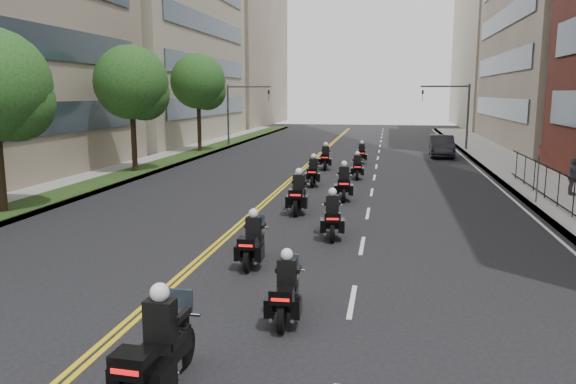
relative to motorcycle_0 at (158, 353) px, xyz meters
The scene contains 20 objects.
sidewalk_right 27.35m from the motorcycle_0, 64.81° to the left, with size 4.00×90.00×0.15m, color gray.
sidewalk_left 27.67m from the motorcycle_0, 116.54° to the left, with size 4.00×90.00×0.15m, color gray.
grass_strip 27.32m from the motorcycle_0, 115.04° to the left, with size 2.00×90.00×0.04m, color black.
building_right_far 81.50m from the motorcycle_0, 74.79° to the left, with size 15.00×28.00×26.00m, color #A6A186.
building_left_far 81.82m from the motorcycle_0, 106.05° to the left, with size 16.00×28.00×26.00m, color gray.
street_trees 22.05m from the motorcycle_0, 121.87° to the left, with size 4.40×38.40×7.98m.
traffic_signal_right 42.85m from the motorcycle_0, 77.60° to the left, with size 4.09×0.20×5.60m.
traffic_signal_left 43.01m from the motorcycle_0, 103.34° to the left, with size 4.09×0.20×5.60m.
motorcycle_0 is the anchor object (origin of this frame).
motorcycle_1 3.72m from the motorcycle_0, 66.32° to the left, with size 0.51×2.14×1.58m.
motorcycle_2 7.15m from the motorcycle_0, 91.29° to the left, with size 0.51×2.20×1.62m.
motorcycle_3 10.83m from the motorcycle_0, 80.62° to the left, with size 0.65×2.29×1.69m.
motorcycle_4 14.41m from the motorcycle_0, 90.00° to the left, with size 0.59×2.49×1.84m.
motorcycle_5 17.68m from the motorcycle_0, 84.76° to the left, with size 0.64×2.43×1.79m.
motorcycle_6 21.29m from the motorcycle_0, 90.80° to the left, with size 0.56×2.30×1.69m.
motorcycle_7 24.22m from the motorcycle_0, 85.59° to the left, with size 0.56×2.14×1.58m.
motorcycle_8 27.84m from the motorcycle_0, 90.79° to the left, with size 0.60×2.36×1.74m.
motorcycle_9 31.46m from the motorcycle_0, 86.78° to the left, with size 0.50×2.13×1.57m.
parked_sedan 37.38m from the motorcycle_0, 78.21° to the left, with size 1.73×4.97×1.64m, color black.
pedestrian_c 23.23m from the motorcycle_0, 58.64° to the left, with size 1.02×0.43×1.74m, color #45454D.
Camera 1 is at (3.93, -7.71, 4.88)m, focal length 35.00 mm.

